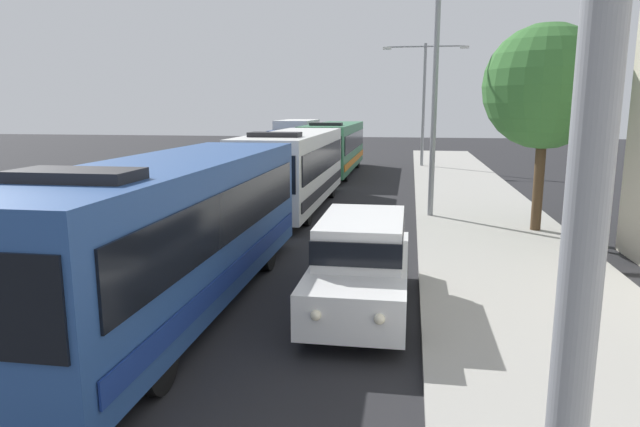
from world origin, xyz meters
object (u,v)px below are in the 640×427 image
at_px(bus_middle, 335,146).
at_px(streetlamp_mid, 435,75).
at_px(streetlamp_far, 424,92).
at_px(white_suv, 362,260).
at_px(bus_lead, 175,228).
at_px(bus_second_in_line, 294,167).
at_px(roadside_tree, 546,87).
at_px(box_truck_oncoming, 295,141).

bearing_deg(bus_middle, streetlamp_mid, -68.44).
bearing_deg(streetlamp_far, bus_middle, -142.11).
bearing_deg(white_suv, bus_lead, -171.15).
xyz_separation_m(bus_second_in_line, streetlamp_mid, (5.40, -1.42, 3.49)).
relative_size(bus_second_in_line, white_suv, 2.07).
relative_size(bus_second_in_line, roadside_tree, 1.63).
bearing_deg(streetlamp_far, white_suv, -93.54).
bearing_deg(bus_lead, streetlamp_mid, 62.16).
distance_m(bus_second_in_line, box_truck_oncoming, 16.64).
bearing_deg(roadside_tree, box_truck_oncoming, 121.34).
relative_size(white_suv, box_truck_oncoming, 0.73).
xyz_separation_m(bus_lead, bus_middle, (0.00, 23.89, 0.00)).
relative_size(bus_lead, streetlamp_far, 1.34).
bearing_deg(streetlamp_mid, bus_lead, -117.84).
bearing_deg(bus_lead, streetlamp_far, 79.12).
height_order(bus_second_in_line, streetlamp_mid, streetlamp_mid).
bearing_deg(streetlamp_mid, streetlamp_far, 90.00).
distance_m(bus_second_in_line, white_suv, 11.69).
relative_size(bus_second_in_line, streetlamp_mid, 1.28).
distance_m(bus_lead, box_truck_oncoming, 28.15).
height_order(streetlamp_mid, roadside_tree, streetlamp_mid).
height_order(bus_second_in_line, streetlamp_far, streetlamp_far).
height_order(bus_lead, streetlamp_far, streetlamp_far).
relative_size(bus_middle, box_truck_oncoming, 1.70).
xyz_separation_m(box_truck_oncoming, streetlamp_mid, (8.70, -17.73, 3.48)).
relative_size(bus_lead, streetlamp_mid, 1.31).
height_order(bus_middle, box_truck_oncoming, bus_middle).
relative_size(streetlamp_far, roadside_tree, 1.24).
relative_size(bus_second_in_line, streetlamp_far, 1.31).
distance_m(bus_second_in_line, streetlamp_mid, 6.58).
height_order(streetlamp_mid, streetlamp_far, streetlamp_mid).
height_order(bus_lead, roadside_tree, roadside_tree).
xyz_separation_m(bus_middle, white_suv, (3.70, -23.31, -0.66)).
relative_size(bus_lead, white_suv, 2.12).
relative_size(bus_lead, bus_middle, 0.91).
height_order(white_suv, box_truck_oncoming, box_truck_oncoming).
distance_m(white_suv, box_truck_oncoming, 28.27).
bearing_deg(box_truck_oncoming, bus_lead, -83.26).
distance_m(bus_middle, white_suv, 23.61).
bearing_deg(white_suv, roadside_tree, 57.04).
relative_size(box_truck_oncoming, streetlamp_mid, 0.85).
height_order(bus_middle, roadside_tree, roadside_tree).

